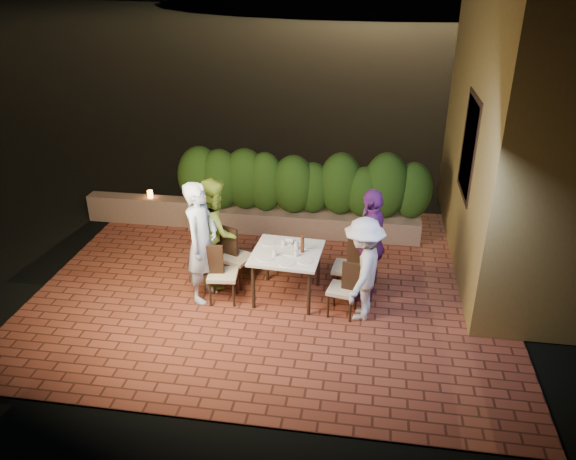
% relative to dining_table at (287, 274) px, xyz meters
% --- Properties ---
extents(ground, '(400.00, 400.00, 0.00)m').
position_rel_dining_table_xyz_m(ground, '(-0.25, -0.10, -0.40)').
color(ground, black).
rests_on(ground, ground).
extents(terrace_floor, '(7.00, 6.00, 0.15)m').
position_rel_dining_table_xyz_m(terrace_floor, '(-0.25, 0.40, -0.45)').
color(terrace_floor, brown).
rests_on(terrace_floor, ground).
extents(building_wall, '(1.60, 5.00, 5.00)m').
position_rel_dining_table_xyz_m(building_wall, '(3.35, 1.90, 2.12)').
color(building_wall, olive).
rests_on(building_wall, ground).
extents(window_pane, '(0.08, 1.00, 1.40)m').
position_rel_dining_table_xyz_m(window_pane, '(2.57, 1.40, 1.62)').
color(window_pane, black).
rests_on(window_pane, building_wall).
extents(window_frame, '(0.06, 1.15, 1.55)m').
position_rel_dining_table_xyz_m(window_frame, '(2.56, 1.40, 1.62)').
color(window_frame, black).
rests_on(window_frame, building_wall).
extents(planter, '(4.20, 0.55, 0.40)m').
position_rel_dining_table_xyz_m(planter, '(-0.05, 2.20, -0.17)').
color(planter, brown).
rests_on(planter, ground).
extents(hedge, '(4.00, 0.70, 1.10)m').
position_rel_dining_table_xyz_m(hedge, '(-0.05, 2.20, 0.57)').
color(hedge, '#1C390F').
rests_on(hedge, planter).
extents(parapet, '(2.20, 0.30, 0.50)m').
position_rel_dining_table_xyz_m(parapet, '(-3.05, 2.20, -0.12)').
color(parapet, brown).
rests_on(parapet, ground).
extents(hill, '(52.00, 40.00, 22.00)m').
position_rel_dining_table_xyz_m(hill, '(1.75, 59.90, -4.38)').
color(hill, black).
rests_on(hill, ground).
extents(dining_table, '(1.03, 1.03, 0.75)m').
position_rel_dining_table_xyz_m(dining_table, '(0.00, 0.00, 0.00)').
color(dining_table, white).
rests_on(dining_table, ground).
extents(plate_nw, '(0.25, 0.25, 0.01)m').
position_rel_dining_table_xyz_m(plate_nw, '(-0.27, -0.22, 0.38)').
color(plate_nw, white).
rests_on(plate_nw, dining_table).
extents(plate_sw, '(0.20, 0.20, 0.01)m').
position_rel_dining_table_xyz_m(plate_sw, '(-0.31, 0.22, 0.38)').
color(plate_sw, white).
rests_on(plate_sw, dining_table).
extents(plate_ne, '(0.22, 0.22, 0.01)m').
position_rel_dining_table_xyz_m(plate_ne, '(0.29, -0.24, 0.38)').
color(plate_ne, white).
rests_on(plate_ne, dining_table).
extents(plate_se, '(0.21, 0.21, 0.01)m').
position_rel_dining_table_xyz_m(plate_se, '(0.29, 0.20, 0.38)').
color(plate_se, white).
rests_on(plate_se, dining_table).
extents(plate_centre, '(0.24, 0.24, 0.01)m').
position_rel_dining_table_xyz_m(plate_centre, '(0.03, -0.00, 0.38)').
color(plate_centre, white).
rests_on(plate_centre, dining_table).
extents(plate_front, '(0.23, 0.23, 0.01)m').
position_rel_dining_table_xyz_m(plate_front, '(0.05, -0.33, 0.38)').
color(plate_front, white).
rests_on(plate_front, dining_table).
extents(glass_nw, '(0.06, 0.06, 0.11)m').
position_rel_dining_table_xyz_m(glass_nw, '(-0.15, -0.16, 0.43)').
color(glass_nw, silver).
rests_on(glass_nw, dining_table).
extents(glass_sw, '(0.06, 0.06, 0.10)m').
position_rel_dining_table_xyz_m(glass_sw, '(-0.08, 0.18, 0.43)').
color(glass_sw, silver).
rests_on(glass_sw, dining_table).
extents(glass_ne, '(0.06, 0.06, 0.10)m').
position_rel_dining_table_xyz_m(glass_ne, '(0.15, -0.11, 0.42)').
color(glass_ne, silver).
rests_on(glass_ne, dining_table).
extents(glass_se, '(0.07, 0.07, 0.12)m').
position_rel_dining_table_xyz_m(glass_se, '(0.12, 0.11, 0.43)').
color(glass_se, silver).
rests_on(glass_se, dining_table).
extents(beer_bottle, '(0.05, 0.05, 0.28)m').
position_rel_dining_table_xyz_m(beer_bottle, '(0.22, 0.03, 0.52)').
color(beer_bottle, '#53220D').
rests_on(beer_bottle, dining_table).
extents(bowl, '(0.17, 0.17, 0.04)m').
position_rel_dining_table_xyz_m(bowl, '(-0.03, 0.27, 0.39)').
color(bowl, white).
rests_on(bowl, dining_table).
extents(chair_left_front, '(0.46, 0.46, 0.90)m').
position_rel_dining_table_xyz_m(chair_left_front, '(-0.90, -0.23, 0.07)').
color(chair_left_front, black).
rests_on(chair_left_front, ground).
extents(chair_left_back, '(0.55, 0.55, 0.91)m').
position_rel_dining_table_xyz_m(chair_left_back, '(-0.82, 0.29, 0.08)').
color(chair_left_back, black).
rests_on(chair_left_back, ground).
extents(chair_right_front, '(0.45, 0.45, 0.84)m').
position_rel_dining_table_xyz_m(chair_right_front, '(0.83, -0.33, 0.04)').
color(chair_right_front, black).
rests_on(chair_right_front, ground).
extents(chair_right_back, '(0.48, 0.48, 0.93)m').
position_rel_dining_table_xyz_m(chair_right_back, '(0.87, 0.21, 0.09)').
color(chair_right_back, black).
rests_on(chair_right_back, ground).
extents(diner_blue, '(0.55, 0.73, 1.82)m').
position_rel_dining_table_xyz_m(diner_blue, '(-1.20, -0.19, 0.53)').
color(diner_blue, silver).
rests_on(diner_blue, ground).
extents(diner_green, '(0.84, 0.96, 1.68)m').
position_rel_dining_table_xyz_m(diner_green, '(-1.14, 0.33, 0.47)').
color(diner_green, '#95BB3A').
rests_on(diner_green, ground).
extents(diner_white, '(0.74, 1.06, 1.50)m').
position_rel_dining_table_xyz_m(diner_white, '(1.09, -0.34, 0.37)').
color(diner_white, silver).
rests_on(diner_white, ground).
extents(diner_purple, '(0.55, 1.05, 1.71)m').
position_rel_dining_table_xyz_m(diner_purple, '(1.18, 0.20, 0.48)').
color(diner_purple, '#602369').
rests_on(diner_purple, ground).
extents(parapet_lamp, '(0.10, 0.10, 0.14)m').
position_rel_dining_table_xyz_m(parapet_lamp, '(-2.93, 2.20, 0.20)').
color(parapet_lamp, orange).
rests_on(parapet_lamp, parapet).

